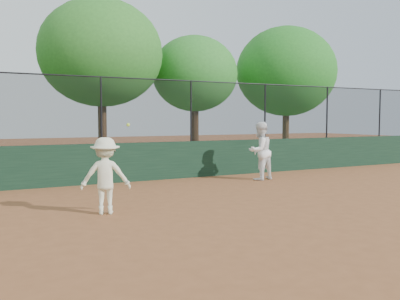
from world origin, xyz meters
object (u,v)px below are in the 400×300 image
player_second (260,151)px  tree_2 (101,53)px  tree_3 (195,74)px  tree_4 (286,72)px  player_main (105,176)px

player_second → tree_2: size_ratio=0.27×
tree_3 → tree_4: size_ratio=0.87×
player_main → tree_2: (2.67, 9.59, 3.89)m
tree_3 → tree_4: 5.37m
tree_2 → tree_4: 9.99m
player_main → tree_2: size_ratio=0.27×
tree_2 → tree_3: 4.69m
player_main → tree_2: 10.69m
player_main → tree_4: bearing=38.0°
tree_3 → tree_2: bearing=-174.3°
tree_3 → tree_4: bearing=-1.9°
player_second → tree_2: (-3.11, 6.92, 3.75)m
player_main → tree_3: bearing=54.0°
player_main → tree_4: (12.65, 9.87, 3.64)m
tree_2 → player_main: bearing=-105.6°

